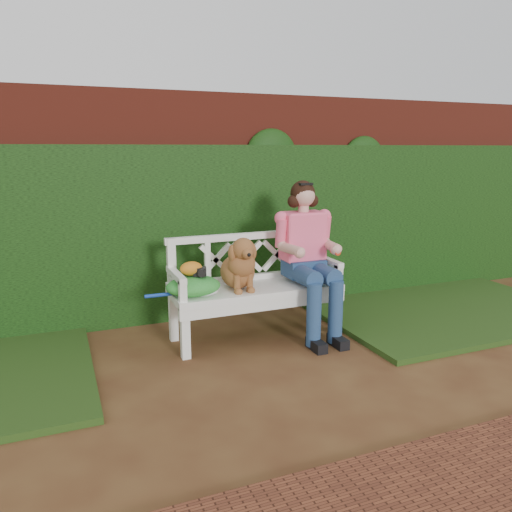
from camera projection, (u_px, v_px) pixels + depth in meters
name	position (u px, v px, depth m)	size (l,w,h in m)	color
ground	(262.00, 386.00, 3.57)	(60.00, 60.00, 0.00)	#472515
brick_wall	(190.00, 205.00, 5.06)	(10.00, 0.30, 2.20)	maroon
ivy_hedge	(196.00, 233.00, 4.91)	(10.00, 0.18, 1.70)	#225B15
grass_right	(438.00, 307.00, 5.26)	(2.60, 2.00, 0.05)	#1E3B14
garden_bench	(256.00, 312.00, 4.44)	(1.58, 0.60, 0.48)	white
seated_woman	(305.00, 260.00, 4.51)	(0.57, 0.77, 1.36)	#DD3E68
dog	(239.00, 262.00, 4.25)	(0.31, 0.43, 0.47)	#935729
tennis_racket	(195.00, 291.00, 4.17)	(0.65, 0.27, 0.03)	white
green_bag	(193.00, 286.00, 4.11)	(0.46, 0.35, 0.16)	#276F32
camera_item	(200.00, 272.00, 4.12)	(0.11, 0.08, 0.07)	black
baseball_glove	(191.00, 269.00, 4.12)	(0.19, 0.14, 0.12)	orange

